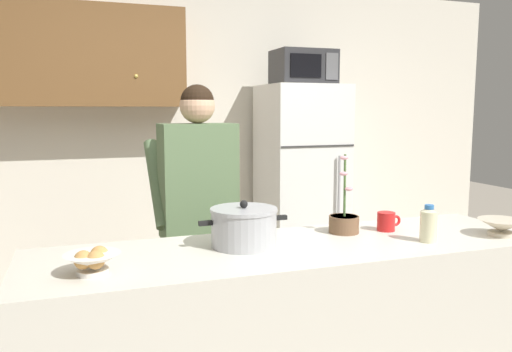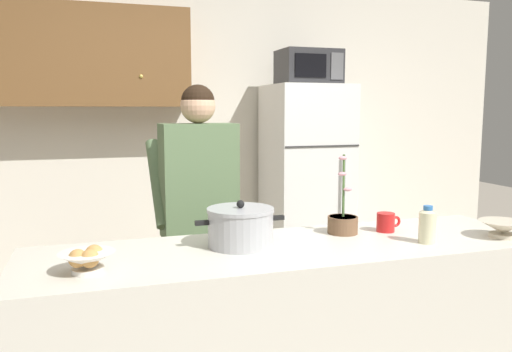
{
  "view_description": "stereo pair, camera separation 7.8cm",
  "coord_description": "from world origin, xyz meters",
  "px_view_note": "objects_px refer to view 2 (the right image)",
  "views": [
    {
      "loc": [
        -0.92,
        -2.08,
        1.53
      ],
      "look_at": [
        0.0,
        0.55,
        1.17
      ],
      "focal_mm": 35.91,
      "sensor_mm": 36.0,
      "label": 1
    },
    {
      "loc": [
        -0.85,
        -2.1,
        1.53
      ],
      "look_at": [
        0.0,
        0.55,
        1.17
      ],
      "focal_mm": 35.91,
      "sensor_mm": 36.0,
      "label": 2
    }
  ],
  "objects_px": {
    "microwave": "(309,67)",
    "coffee_mug": "(386,222)",
    "empty_bowl": "(503,228)",
    "bottle_near_edge": "(427,225)",
    "cooking_pot": "(241,227)",
    "person_near_pot": "(199,196)",
    "bread_bowl": "(87,260)",
    "refrigerator": "(306,188)",
    "potted_orchid": "(343,222)"
  },
  "relations": [
    {
      "from": "microwave",
      "to": "coffee_mug",
      "type": "height_order",
      "value": "microwave"
    },
    {
      "from": "empty_bowl",
      "to": "coffee_mug",
      "type": "bearing_deg",
      "value": 149.43
    },
    {
      "from": "empty_bowl",
      "to": "bottle_near_edge",
      "type": "relative_size",
      "value": 1.28
    },
    {
      "from": "cooking_pot",
      "to": "coffee_mug",
      "type": "xyz_separation_m",
      "value": [
        0.78,
        0.04,
        -0.04
      ]
    },
    {
      "from": "person_near_pot",
      "to": "bottle_near_edge",
      "type": "height_order",
      "value": "person_near_pot"
    },
    {
      "from": "bread_bowl",
      "to": "empty_bowl",
      "type": "relative_size",
      "value": 0.95
    },
    {
      "from": "refrigerator",
      "to": "bottle_near_edge",
      "type": "relative_size",
      "value": 9.89
    },
    {
      "from": "refrigerator",
      "to": "potted_orchid",
      "type": "height_order",
      "value": "refrigerator"
    },
    {
      "from": "bread_bowl",
      "to": "empty_bowl",
      "type": "height_order",
      "value": "bread_bowl"
    },
    {
      "from": "bread_bowl",
      "to": "bottle_near_edge",
      "type": "xyz_separation_m",
      "value": [
        1.49,
        -0.02,
        0.03
      ]
    },
    {
      "from": "refrigerator",
      "to": "microwave",
      "type": "relative_size",
      "value": 3.61
    },
    {
      "from": "person_near_pot",
      "to": "empty_bowl",
      "type": "height_order",
      "value": "person_near_pot"
    },
    {
      "from": "cooking_pot",
      "to": "bread_bowl",
      "type": "distance_m",
      "value": 0.69
    },
    {
      "from": "refrigerator",
      "to": "bread_bowl",
      "type": "distance_m",
      "value": 2.64
    },
    {
      "from": "person_near_pot",
      "to": "bottle_near_edge",
      "type": "distance_m",
      "value": 1.25
    },
    {
      "from": "person_near_pot",
      "to": "empty_bowl",
      "type": "bearing_deg",
      "value": -34.83
    },
    {
      "from": "coffee_mug",
      "to": "bread_bowl",
      "type": "height_order",
      "value": "bread_bowl"
    },
    {
      "from": "refrigerator",
      "to": "cooking_pot",
      "type": "height_order",
      "value": "refrigerator"
    },
    {
      "from": "microwave",
      "to": "potted_orchid",
      "type": "distance_m",
      "value": 1.98
    },
    {
      "from": "empty_bowl",
      "to": "potted_orchid",
      "type": "relative_size",
      "value": 0.57
    },
    {
      "from": "bread_bowl",
      "to": "empty_bowl",
      "type": "bearing_deg",
      "value": -1.19
    },
    {
      "from": "coffee_mug",
      "to": "bottle_near_edge",
      "type": "xyz_separation_m",
      "value": [
        0.06,
        -0.25,
        0.04
      ]
    },
    {
      "from": "refrigerator",
      "to": "microwave",
      "type": "height_order",
      "value": "microwave"
    },
    {
      "from": "person_near_pot",
      "to": "empty_bowl",
      "type": "relative_size",
      "value": 7.47
    },
    {
      "from": "potted_orchid",
      "to": "empty_bowl",
      "type": "bearing_deg",
      "value": -23.95
    },
    {
      "from": "bread_bowl",
      "to": "coffee_mug",
      "type": "bearing_deg",
      "value": 9.4
    },
    {
      "from": "person_near_pot",
      "to": "empty_bowl",
      "type": "xyz_separation_m",
      "value": [
        1.3,
        -0.91,
        -0.08
      ]
    },
    {
      "from": "empty_bowl",
      "to": "bottle_near_edge",
      "type": "height_order",
      "value": "bottle_near_edge"
    },
    {
      "from": "refrigerator",
      "to": "bottle_near_edge",
      "type": "xyz_separation_m",
      "value": [
        -0.25,
        -2.0,
        0.14
      ]
    },
    {
      "from": "refrigerator",
      "to": "person_near_pot",
      "type": "distance_m",
      "value": 1.6
    },
    {
      "from": "potted_orchid",
      "to": "bread_bowl",
      "type": "bearing_deg",
      "value": -167.41
    },
    {
      "from": "cooking_pot",
      "to": "potted_orchid",
      "type": "height_order",
      "value": "potted_orchid"
    },
    {
      "from": "empty_bowl",
      "to": "bottle_near_edge",
      "type": "distance_m",
      "value": 0.42
    },
    {
      "from": "microwave",
      "to": "coffee_mug",
      "type": "bearing_deg",
      "value": -100.21
    },
    {
      "from": "microwave",
      "to": "bottle_near_edge",
      "type": "bearing_deg",
      "value": -97.3
    },
    {
      "from": "cooking_pot",
      "to": "coffee_mug",
      "type": "distance_m",
      "value": 0.78
    },
    {
      "from": "bread_bowl",
      "to": "potted_orchid",
      "type": "xyz_separation_m",
      "value": [
        1.21,
        0.27,
        0.01
      ]
    },
    {
      "from": "cooking_pot",
      "to": "empty_bowl",
      "type": "xyz_separation_m",
      "value": [
        1.25,
        -0.23,
        -0.04
      ]
    },
    {
      "from": "person_near_pot",
      "to": "potted_orchid",
      "type": "bearing_deg",
      "value": -44.57
    },
    {
      "from": "microwave",
      "to": "empty_bowl",
      "type": "bearing_deg",
      "value": -85.43
    },
    {
      "from": "empty_bowl",
      "to": "cooking_pot",
      "type": "bearing_deg",
      "value": 169.38
    },
    {
      "from": "cooking_pot",
      "to": "bottle_near_edge",
      "type": "relative_size",
      "value": 2.36
    },
    {
      "from": "microwave",
      "to": "person_near_pot",
      "type": "relative_size",
      "value": 0.29
    },
    {
      "from": "refrigerator",
      "to": "empty_bowl",
      "type": "xyz_separation_m",
      "value": [
        0.16,
        -2.02,
        0.1
      ]
    },
    {
      "from": "cooking_pot",
      "to": "bread_bowl",
      "type": "bearing_deg",
      "value": -163.53
    },
    {
      "from": "microwave",
      "to": "cooking_pot",
      "type": "bearing_deg",
      "value": -121.68
    },
    {
      "from": "microwave",
      "to": "person_near_pot",
      "type": "bearing_deg",
      "value": -136.35
    },
    {
      "from": "refrigerator",
      "to": "coffee_mug",
      "type": "xyz_separation_m",
      "value": [
        -0.31,
        -1.74,
        0.1
      ]
    },
    {
      "from": "bread_bowl",
      "to": "person_near_pot",
      "type": "bearing_deg",
      "value": 55.21
    },
    {
      "from": "person_near_pot",
      "to": "coffee_mug",
      "type": "xyz_separation_m",
      "value": [
        0.83,
        -0.63,
        -0.08
      ]
    }
  ]
}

